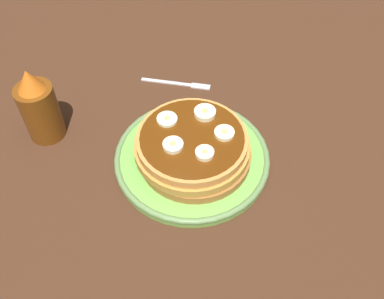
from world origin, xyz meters
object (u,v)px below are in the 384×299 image
Objects in this scene: banana_slice_1 at (205,153)px; banana_slice_4 at (205,113)px; pancake_stack at (194,147)px; banana_slice_0 at (173,145)px; plate at (192,157)px; syrup_bottle at (39,108)px; banana_slice_2 at (168,119)px; fork at (180,83)px; banana_slice_3 at (224,133)px.

banana_slice_4 reaches higher than banana_slice_1.
pancake_stack is 5.81× the size of banana_slice_0.
banana_slice_1 is at bearing -111.30° from plate.
banana_slice_4 is (4.58, 1.79, 2.63)cm from pancake_stack.
pancake_stack is at bearing -18.14° from banana_slice_0.
banana_slice_1 is 27.55cm from syrup_bottle.
banana_slice_2 is at bearing 88.66° from pancake_stack.
pancake_stack is 18.66cm from fork.
banana_slice_3 reaches higher than plate.
fork is (8.68, 16.88, -5.88)cm from banana_slice_3.
banana_slice_0 is 0.90× the size of banana_slice_4.
banana_slice_0 is at bearing 148.57° from banana_slice_3.
banana_slice_1 is at bearing -128.35° from fork.
banana_slice_1 is (-1.41, -3.62, 5.26)cm from plate.
banana_slice_4 reaches higher than banana_slice_3.
pancake_stack is (0.15, -0.33, 2.71)cm from plate.
banana_slice_3 reaches higher than banana_slice_2.
banana_slice_0 reaches higher than fork.
fork is at bearing 51.65° from banana_slice_1.
banana_slice_3 is 4.96cm from banana_slice_4.
banana_slice_2 is at bearing 141.13° from banana_slice_4.
plate is at bearing -13.63° from banana_slice_0.
pancake_stack is 4.45cm from banana_slice_1.
banana_slice_0 is at bearing 166.37° from plate.
banana_slice_3 is (6.76, -4.13, -0.05)cm from banana_slice_0.
banana_slice_0 is 4.79cm from banana_slice_1.
fork is at bearing 48.07° from plate.
banana_slice_4 is at bearing -52.43° from syrup_bottle.
banana_slice_4 is at bearing 75.40° from banana_slice_3.
syrup_bottle is at bearing 123.83° from banana_slice_2.
banana_slice_1 is 0.21× the size of syrup_bottle.
banana_slice_1 is 0.82× the size of banana_slice_4.
banana_slice_0 is 5.54cm from banana_slice_2.
banana_slice_3 is (3.20, -8.38, 0.06)cm from banana_slice_2.
pancake_stack is 5.57cm from banana_slice_4.
banana_slice_2 is 0.27× the size of fork.
fork is 25.51cm from syrup_bottle.
banana_slice_4 is at bearing 21.34° from pancake_stack.
banana_slice_0 is 1.10× the size of banana_slice_1.
banana_slice_3 is 0.26× the size of fork.
banana_slice_2 is at bearing -56.17° from syrup_bottle.
banana_slice_1 is at bearing -69.23° from syrup_bottle.
banana_slice_0 is at bearing -129.90° from banana_slice_2.
banana_slice_1 is at bearing -67.08° from banana_slice_0.
banana_slice_1 is 0.24× the size of fork.
banana_slice_1 is 4.90cm from banana_slice_3.
banana_slice_2 is (0.28, 5.05, 5.16)cm from plate.
banana_slice_4 reaches higher than banana_slice_0.
plate is at bearing -63.21° from syrup_bottle.
syrup_bottle is (-9.77, 25.76, -0.27)cm from banana_slice_1.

